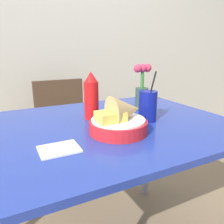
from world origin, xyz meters
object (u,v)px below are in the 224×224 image
food_basket (120,119)px  flower_vase (142,87)px  drink_cup (148,107)px  chair_far_window (63,123)px  ketchup_bottle (91,96)px

food_basket → flower_vase: 0.43m
food_basket → flower_vase: size_ratio=0.94×
drink_cup → food_basket: bearing=-157.7°
chair_far_window → ketchup_bottle: 0.82m
food_basket → drink_cup: size_ratio=1.00×
food_basket → drink_cup: (0.18, 0.08, 0.01)m
chair_far_window → flower_vase: (0.29, -0.66, 0.36)m
food_basket → ketchup_bottle: ketchup_bottle is taller
chair_far_window → food_basket: 1.01m
chair_far_window → drink_cup: (0.17, -0.88, 0.31)m
chair_far_window → food_basket: size_ratio=3.69×
food_basket → drink_cup: bearing=22.3°
food_basket → drink_cup: drink_cup is taller
chair_far_window → flower_vase: size_ratio=3.48×
ketchup_bottle → chair_far_window: bearing=86.8°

